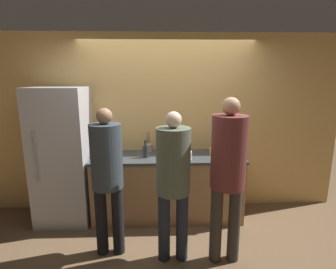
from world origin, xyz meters
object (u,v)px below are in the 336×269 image
at_px(utensil_crock, 148,147).
at_px(person_center, 173,175).
at_px(person_right, 228,167).
at_px(bottle_clear, 104,148).
at_px(person_left, 107,171).
at_px(fruit_bowl, 180,155).
at_px(refrigerator, 63,156).
at_px(cup_yellow, 212,151).
at_px(bottle_dark, 146,151).

bearing_deg(utensil_crock, person_center, -75.59).
distance_m(person_right, bottle_clear, 1.83).
height_order(person_left, utensil_crock, person_left).
height_order(fruit_bowl, bottle_clear, bottle_clear).
height_order(refrigerator, person_right, refrigerator).
relative_size(person_center, person_right, 0.92).
height_order(person_left, cup_yellow, person_left).
relative_size(person_right, bottle_clear, 7.99).
bearing_deg(fruit_bowl, bottle_clear, 166.27).
relative_size(person_center, utensil_crock, 5.55).
xyz_separation_m(person_left, person_right, (1.27, -0.17, 0.09)).
distance_m(refrigerator, person_center, 1.73).
bearing_deg(bottle_clear, person_center, -48.56).
bearing_deg(person_right, bottle_dark, 134.33).
xyz_separation_m(person_left, bottle_dark, (0.38, 0.74, 0.02)).
distance_m(fruit_bowl, cup_yellow, 0.52).
bearing_deg(person_center, bottle_dark, 110.57).
height_order(refrigerator, cup_yellow, refrigerator).
bearing_deg(utensil_crock, bottle_dark, -94.58).
distance_m(person_center, bottle_dark, 0.93).
height_order(person_left, bottle_dark, person_left).
bearing_deg(person_right, fruit_bowl, 117.57).
height_order(refrigerator, person_left, refrigerator).
height_order(person_center, cup_yellow, person_center).
bearing_deg(bottle_clear, utensil_crock, 12.58).
height_order(person_left, person_right, person_right).
height_order(person_right, cup_yellow, person_right).
bearing_deg(person_left, person_center, -10.55).
bearing_deg(person_right, bottle_clear, 143.94).
distance_m(refrigerator, bottle_dark, 1.13).
xyz_separation_m(person_right, cup_yellow, (0.05, 1.03, -0.12)).
bearing_deg(bottle_dark, fruit_bowl, -10.85).
distance_m(refrigerator, cup_yellow, 2.07).
distance_m(fruit_bowl, utensil_crock, 0.59).
height_order(utensil_crock, bottle_dark, utensil_crock).
distance_m(person_right, fruit_bowl, 0.93).
relative_size(refrigerator, bottle_clear, 8.29).
distance_m(bottle_clear, cup_yellow, 1.54).
height_order(refrigerator, fruit_bowl, refrigerator).
xyz_separation_m(fruit_bowl, cup_yellow, (0.48, 0.21, -0.01)).
height_order(refrigerator, person_center, refrigerator).
height_order(person_center, fruit_bowl, person_center).
distance_m(refrigerator, person_right, 2.24).
relative_size(fruit_bowl, cup_yellow, 3.33).
bearing_deg(fruit_bowl, person_right, -62.43).
height_order(person_left, person_center, person_left).
relative_size(person_left, utensil_crock, 5.63).
distance_m(person_center, utensil_crock, 1.22).
xyz_separation_m(utensil_crock, bottle_dark, (-0.02, -0.31, 0.03)).
xyz_separation_m(refrigerator, cup_yellow, (2.07, 0.06, 0.03)).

